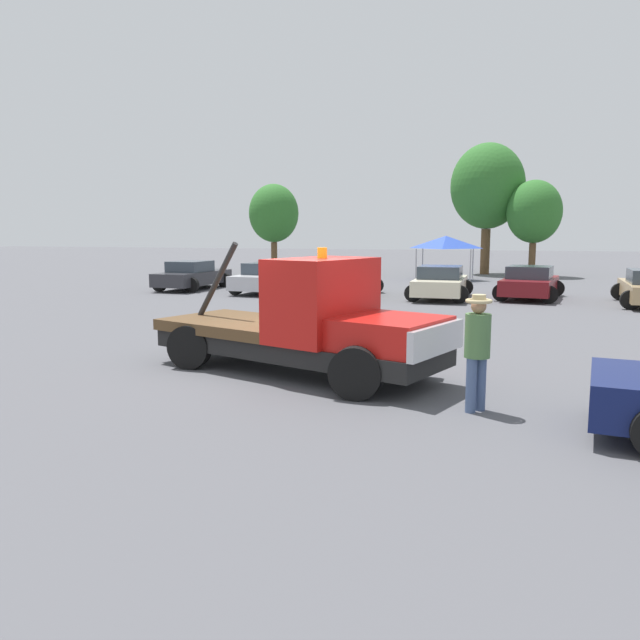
% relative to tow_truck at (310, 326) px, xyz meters
% --- Properties ---
extents(ground_plane, '(160.00, 160.00, 0.00)m').
position_rel_tow_truck_xyz_m(ground_plane, '(-0.35, 0.13, -0.95)').
color(ground_plane, '#545459').
extents(tow_truck, '(6.28, 3.88, 2.51)m').
position_rel_tow_truck_xyz_m(tow_truck, '(0.00, 0.00, 0.00)').
color(tow_truck, black).
rests_on(tow_truck, ground).
extents(person_near_truck, '(0.40, 0.40, 1.79)m').
position_rel_tow_truck_xyz_m(person_near_truck, '(3.13, -1.62, 0.11)').
color(person_near_truck, '#475B84').
rests_on(person_near_truck, ground).
extents(parked_car_charcoal, '(2.53, 4.57, 1.34)m').
position_rel_tow_truck_xyz_m(parked_car_charcoal, '(-10.53, 15.31, -0.30)').
color(parked_car_charcoal, '#2D2D33').
rests_on(parked_car_charcoal, ground).
extents(parked_car_silver, '(2.74, 4.71, 1.34)m').
position_rel_tow_truck_xyz_m(parked_car_silver, '(-6.48, 14.87, -0.30)').
color(parked_car_silver, '#B7B7BC').
rests_on(parked_car_silver, ground).
extents(parked_car_olive, '(2.55, 4.28, 1.34)m').
position_rel_tow_truck_xyz_m(parked_car_olive, '(-2.77, 14.43, -0.30)').
color(parked_car_olive, olive).
rests_on(parked_car_olive, ground).
extents(parked_car_cream, '(2.47, 4.44, 1.34)m').
position_rel_tow_truck_xyz_m(parked_car_cream, '(1.08, 14.41, -0.30)').
color(parked_car_cream, beige).
rests_on(parked_car_cream, ground).
extents(parked_car_maroon, '(2.89, 4.50, 1.34)m').
position_rel_tow_truck_xyz_m(parked_car_maroon, '(4.55, 15.36, -0.30)').
color(parked_car_maroon, maroon).
rests_on(parked_car_maroon, ground).
extents(canopy_tent_blue, '(2.96, 2.96, 2.46)m').
position_rel_tow_truck_xyz_m(canopy_tent_blue, '(0.40, 24.40, 1.16)').
color(canopy_tent_blue, '#9E9EA3').
rests_on(canopy_tent_blue, ground).
extents(tree_left, '(3.21, 3.21, 5.73)m').
position_rel_tow_truck_xyz_m(tree_left, '(5.18, 28.52, 2.90)').
color(tree_left, brown).
rests_on(tree_left, ground).
extents(tree_center, '(3.20, 3.20, 5.72)m').
position_rel_tow_truck_xyz_m(tree_center, '(-10.84, 27.19, 2.89)').
color(tree_center, brown).
rests_on(tree_center, ground).
extents(tree_right, '(4.56, 4.56, 8.15)m').
position_rel_tow_truck_xyz_m(tree_right, '(2.40, 29.89, 4.52)').
color(tree_right, brown).
rests_on(tree_right, ground).
extents(traffic_cone, '(0.40, 0.40, 0.55)m').
position_rel_tow_truck_xyz_m(traffic_cone, '(-2.69, 3.50, -0.69)').
color(traffic_cone, black).
rests_on(traffic_cone, ground).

